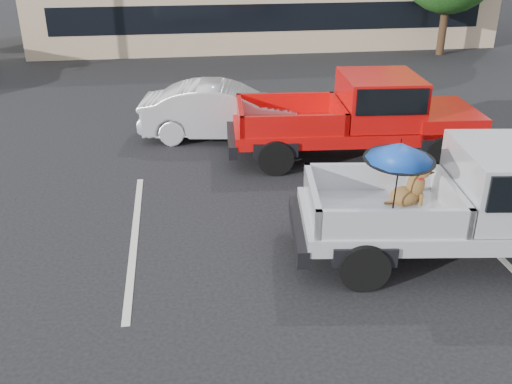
% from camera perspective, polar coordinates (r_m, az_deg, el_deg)
% --- Properties ---
extents(ground, '(90.00, 90.00, 0.00)m').
position_cam_1_polar(ground, '(8.79, 7.42, -9.47)').
color(ground, black).
rests_on(ground, ground).
extents(stripe_left, '(0.12, 5.00, 0.01)m').
position_cam_1_polar(stripe_left, '(10.25, -12.05, -4.37)').
color(stripe_left, silver).
rests_on(stripe_left, ground).
extents(stripe_right, '(0.12, 5.00, 0.01)m').
position_cam_1_polar(stripe_right, '(11.43, 19.46, -2.11)').
color(stripe_right, silver).
rests_on(stripe_right, ground).
extents(silver_pickup, '(5.89, 2.67, 2.06)m').
position_cam_1_polar(silver_pickup, '(9.77, 22.59, -0.49)').
color(silver_pickup, black).
rests_on(silver_pickup, ground).
extents(red_pickup, '(5.94, 2.48, 1.92)m').
position_cam_1_polar(red_pickup, '(13.46, 11.39, 7.75)').
color(red_pickup, black).
rests_on(red_pickup, ground).
extents(silver_sedan, '(4.38, 2.08, 1.39)m').
position_cam_1_polar(silver_sedan, '(14.58, -3.18, 8.10)').
color(silver_sedan, silver).
rests_on(silver_sedan, ground).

